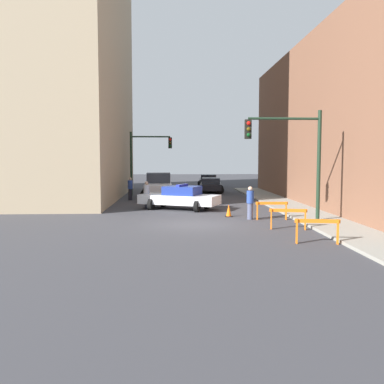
% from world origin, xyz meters
% --- Properties ---
extents(ground_plane, '(120.00, 120.00, 0.00)m').
position_xyz_m(ground_plane, '(0.00, 0.00, 0.00)').
color(ground_plane, '#38383D').
extents(sidewalk_right, '(2.40, 44.00, 0.12)m').
position_xyz_m(sidewalk_right, '(6.20, 0.00, 0.06)').
color(sidewalk_right, gray).
rests_on(sidewalk_right, ground_plane).
extents(building_corner_left, '(14.00, 20.00, 24.42)m').
position_xyz_m(building_corner_left, '(-12.00, 14.00, 12.21)').
color(building_corner_left, tan).
rests_on(building_corner_left, ground_plane).
extents(traffic_light_near, '(3.64, 0.35, 5.20)m').
position_xyz_m(traffic_light_near, '(4.73, 0.33, 3.53)').
color(traffic_light_near, black).
rests_on(traffic_light_near, sidewalk_right).
extents(traffic_light_far, '(3.44, 0.35, 5.20)m').
position_xyz_m(traffic_light_far, '(-3.30, 15.61, 3.40)').
color(traffic_light_far, black).
rests_on(traffic_light_far, ground_plane).
extents(police_car, '(5.05, 3.60, 1.52)m').
position_xyz_m(police_car, '(-0.59, 5.79, 0.72)').
color(police_car, white).
rests_on(police_car, ground_plane).
extents(white_truck, '(2.72, 5.44, 1.90)m').
position_xyz_m(white_truck, '(-2.11, 13.50, 0.91)').
color(white_truck, silver).
rests_on(white_truck, ground_plane).
extents(parked_car_near, '(2.55, 4.46, 1.31)m').
position_xyz_m(parked_car_near, '(2.38, 17.96, 0.67)').
color(parked_car_near, black).
rests_on(parked_car_near, ground_plane).
extents(parked_car_mid, '(2.43, 4.39, 1.31)m').
position_xyz_m(parked_car_mid, '(2.80, 25.54, 0.67)').
color(parked_car_mid, black).
rests_on(parked_car_mid, ground_plane).
extents(pedestrian_crossing, '(0.36, 0.36, 1.66)m').
position_xyz_m(pedestrian_crossing, '(-2.62, 6.50, 0.86)').
color(pedestrian_crossing, '#474C66').
rests_on(pedestrian_crossing, ground_plane).
extents(pedestrian_corner, '(0.49, 0.49, 1.66)m').
position_xyz_m(pedestrian_corner, '(-4.11, 11.58, 0.86)').
color(pedestrian_corner, black).
rests_on(pedestrian_corner, ground_plane).
extents(pedestrian_sidewalk, '(0.50, 0.50, 1.66)m').
position_xyz_m(pedestrian_sidewalk, '(2.85, 1.48, 0.86)').
color(pedestrian_sidewalk, '#474C66').
rests_on(pedestrian_sidewalk, ground_plane).
extents(barrier_front, '(1.59, 0.38, 0.90)m').
position_xyz_m(barrier_front, '(4.14, -4.71, 0.62)').
color(barrier_front, orange).
rests_on(barrier_front, ground_plane).
extents(barrier_mid, '(1.58, 0.42, 0.90)m').
position_xyz_m(barrier_mid, '(3.93, -1.61, 0.62)').
color(barrier_mid, orange).
rests_on(barrier_mid, ground_plane).
extents(barrier_back, '(1.60, 0.23, 0.90)m').
position_xyz_m(barrier_back, '(3.91, 1.31, 0.62)').
color(barrier_back, orange).
rests_on(barrier_back, ground_plane).
extents(traffic_cone, '(0.36, 0.36, 0.66)m').
position_xyz_m(traffic_cone, '(1.91, 2.50, 0.32)').
color(traffic_cone, black).
rests_on(traffic_cone, ground_plane).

